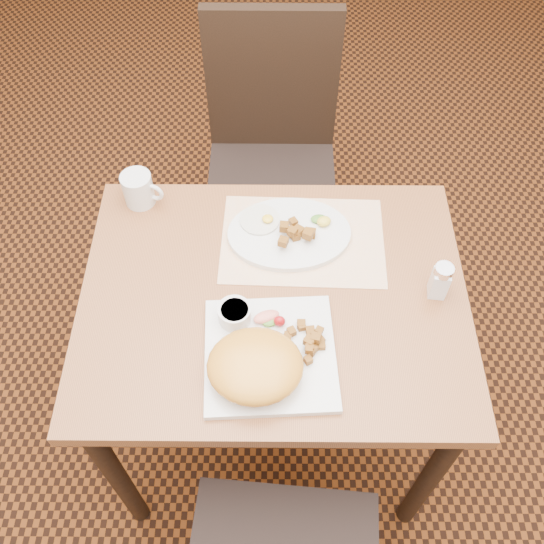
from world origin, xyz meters
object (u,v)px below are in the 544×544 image
at_px(chair_far, 272,148).
at_px(coffee_mug, 139,189).
at_px(table, 274,319).
at_px(plate_oval, 289,234).
at_px(plate_square, 270,354).
at_px(salt_shaker, 440,280).

height_order(chair_far, coffee_mug, chair_far).
relative_size(table, plate_oval, 2.96).
xyz_separation_m(plate_square, coffee_mug, (-0.34, 0.45, 0.04)).
height_order(table, salt_shaker, salt_shaker).
bearing_deg(salt_shaker, chair_far, 118.43).
height_order(chair_far, salt_shaker, chair_far).
relative_size(plate_square, salt_shaker, 2.80).
height_order(chair_far, plate_oval, chair_far).
height_order(plate_oval, coffee_mug, coffee_mug).
distance_m(table, salt_shaker, 0.41).
bearing_deg(chair_far, coffee_mug, 52.06).
bearing_deg(plate_square, table, 87.40).
relative_size(chair_far, plate_square, 3.46).
distance_m(table, plate_oval, 0.21).
distance_m(plate_oval, salt_shaker, 0.38).
relative_size(salt_shaker, coffee_mug, 0.92).
bearing_deg(chair_far, plate_oval, 95.08).
height_order(plate_square, salt_shaker, salt_shaker).
bearing_deg(plate_square, chair_far, 90.15).
distance_m(plate_square, plate_oval, 0.34).
distance_m(chair_far, salt_shaker, 0.85).
xyz_separation_m(plate_oval, salt_shaker, (0.34, -0.17, 0.04)).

